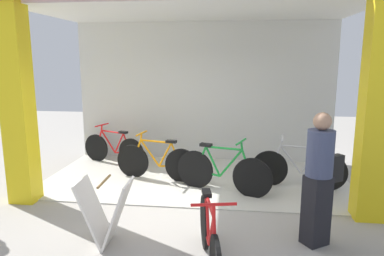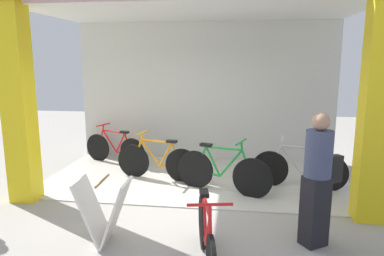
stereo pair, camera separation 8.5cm
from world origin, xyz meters
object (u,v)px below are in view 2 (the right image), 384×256
object	(u,v)px
bicycle_parked_0	(206,239)
pedestrian_0	(318,178)
bicycle_inside_2	(222,171)
bicycle_inside_3	(299,169)
bicycle_inside_0	(157,161)
sandwich_board_sign	(104,212)
bicycle_inside_1	(115,148)

from	to	relation	value
bicycle_parked_0	pedestrian_0	world-z (taller)	pedestrian_0
bicycle_inside_2	bicycle_inside_3	world-z (taller)	bicycle_inside_2
bicycle_inside_3	bicycle_parked_0	distance (m)	3.09
bicycle_inside_0	sandwich_board_sign	xyz separation A→B (m)	(-0.10, -2.47, 0.06)
bicycle_inside_1	bicycle_parked_0	size ratio (longest dim) A/B	0.92
bicycle_inside_0	bicycle_inside_1	bearing A→B (deg)	141.97
bicycle_inside_3	sandwich_board_sign	distance (m)	3.61
bicycle_parked_0	sandwich_board_sign	bearing A→B (deg)	163.20
sandwich_board_sign	pedestrian_0	distance (m)	2.68
sandwich_board_sign	bicycle_parked_0	bearing A→B (deg)	-16.80
bicycle_inside_1	bicycle_inside_3	size ratio (longest dim) A/B	0.91
bicycle_inside_0	bicycle_inside_3	distance (m)	2.64
bicycle_inside_0	sandwich_board_sign	bearing A→B (deg)	-92.38
bicycle_inside_2	pedestrian_0	distance (m)	2.09
bicycle_inside_3	bicycle_parked_0	world-z (taller)	bicycle_inside_3
bicycle_parked_0	bicycle_inside_1	bearing A→B (deg)	122.48
bicycle_inside_3	sandwich_board_sign	world-z (taller)	bicycle_inside_3
bicycle_inside_1	bicycle_inside_2	bearing A→B (deg)	-30.41
bicycle_inside_0	bicycle_inside_3	bearing A→B (deg)	-2.56
bicycle_inside_2	bicycle_inside_0	bearing A→B (deg)	158.00
pedestrian_0	bicycle_parked_0	bearing A→B (deg)	-150.09
bicycle_inside_1	sandwich_board_sign	xyz separation A→B (m)	(1.09, -3.40, 0.07)
bicycle_inside_3	pedestrian_0	distance (m)	2.07
bicycle_inside_1	bicycle_inside_3	world-z (taller)	bicycle_inside_3
bicycle_inside_2	pedestrian_0	size ratio (longest dim) A/B	1.00
sandwich_board_sign	bicycle_inside_2	bearing A→B (deg)	54.79
bicycle_parked_0	pedestrian_0	distance (m)	1.57
bicycle_inside_0	bicycle_inside_2	bearing A→B (deg)	-22.00
bicycle_inside_0	bicycle_inside_3	xyz separation A→B (m)	(2.63, -0.12, 0.00)
bicycle_inside_1	pedestrian_0	distance (m)	4.84
sandwich_board_sign	pedestrian_0	xyz separation A→B (m)	(2.62, 0.34, 0.45)
bicycle_inside_0	pedestrian_0	world-z (taller)	pedestrian_0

